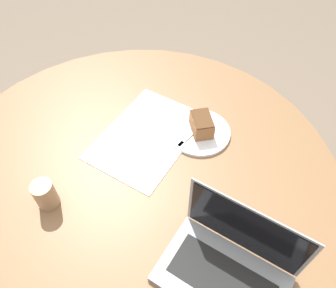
# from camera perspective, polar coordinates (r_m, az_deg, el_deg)

# --- Properties ---
(ground_plane) EXTENTS (12.00, 12.00, 0.00)m
(ground_plane) POSITION_cam_1_polar(r_m,az_deg,el_deg) (1.77, -3.89, -18.79)
(ground_plane) COLOR #6B5B4C
(dining_table) EXTENTS (1.38, 1.38, 0.76)m
(dining_table) POSITION_cam_1_polar(r_m,az_deg,el_deg) (1.20, -5.49, -8.05)
(dining_table) COLOR brown
(dining_table) RESTS_ON ground_plane
(paper_document) EXTENTS (0.49, 0.42, 0.00)m
(paper_document) POSITION_cam_1_polar(r_m,az_deg,el_deg) (1.19, -3.67, 1.43)
(paper_document) COLOR white
(paper_document) RESTS_ON dining_table
(plate) EXTENTS (0.23, 0.23, 0.01)m
(plate) POSITION_cam_1_polar(r_m,az_deg,el_deg) (1.20, 5.45, 2.11)
(plate) COLOR silver
(plate) RESTS_ON dining_table
(cake_slice) EXTENTS (0.11, 0.12, 0.06)m
(cake_slice) POSITION_cam_1_polar(r_m,az_deg,el_deg) (1.17, 5.88, 3.44)
(cake_slice) COLOR brown
(cake_slice) RESTS_ON plate
(fork) EXTENTS (0.17, 0.05, 0.00)m
(fork) POSITION_cam_1_polar(r_m,az_deg,el_deg) (1.17, 4.00, 1.40)
(fork) COLOR silver
(fork) RESTS_ON plate
(coffee_glass) EXTENTS (0.07, 0.07, 0.10)m
(coffee_glass) POSITION_cam_1_polar(r_m,az_deg,el_deg) (1.05, -20.60, -8.24)
(coffee_glass) COLOR #997556
(coffee_glass) RESTS_ON dining_table
(laptop) EXTENTS (0.31, 0.38, 0.22)m
(laptop) POSITION_cam_1_polar(r_m,az_deg,el_deg) (0.92, 10.37, -20.08)
(laptop) COLOR gray
(laptop) RESTS_ON dining_table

